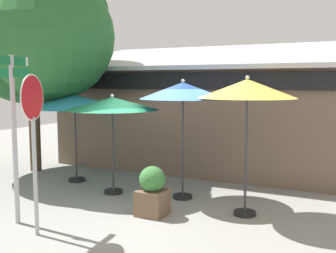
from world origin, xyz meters
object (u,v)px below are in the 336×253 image
patio_umbrella_mustard_far_right (247,90)px  sidewalk_planter (152,191)px  stop_sign (33,124)px  shade_tree (36,28)px  street_sign_post (14,124)px  patio_umbrella_forest_green_center (112,105)px  patio_umbrella_royal_blue_right (183,92)px  patio_umbrella_teal_left (75,102)px

patio_umbrella_mustard_far_right → sidewalk_planter: patio_umbrella_mustard_far_right is taller
stop_sign → shade_tree: bearing=133.0°
street_sign_post → patio_umbrella_forest_green_center: size_ratio=1.32×
stop_sign → patio_umbrella_royal_blue_right: (1.37, 3.14, 0.48)m
patio_umbrella_forest_green_center → patio_umbrella_royal_blue_right: bearing=11.6°
patio_umbrella_forest_green_center → sidewalk_planter: bearing=-31.6°
patio_umbrella_mustard_far_right → sidewalk_planter: 2.73m
patio_umbrella_royal_blue_right → sidewalk_planter: patio_umbrella_royal_blue_right is taller
stop_sign → patio_umbrella_mustard_far_right: (2.97, 2.63, 0.54)m
street_sign_post → shade_tree: bearing=128.2°
patio_umbrella_teal_left → patio_umbrella_forest_green_center: patio_umbrella_teal_left is taller
stop_sign → patio_umbrella_forest_green_center: size_ratio=1.18×
patio_umbrella_teal_left → patio_umbrella_royal_blue_right: bearing=-3.5°
stop_sign → patio_umbrella_mustard_far_right: 4.00m
shade_tree → sidewalk_planter: shade_tree is taller
shade_tree → street_sign_post: bearing=-51.8°
street_sign_post → stop_sign: 0.81m
patio_umbrella_forest_green_center → patio_umbrella_royal_blue_right: size_ratio=0.87×
shade_tree → sidewalk_planter: (4.74, -1.87, -3.68)m
street_sign_post → stop_sign: bearing=-20.6°
patio_umbrella_mustard_far_right → shade_tree: bearing=170.6°
sidewalk_planter → patio_umbrella_forest_green_center: bearing=148.4°
patio_umbrella_mustard_far_right → shade_tree: (-6.40, 1.05, 1.67)m
street_sign_post → patio_umbrella_teal_left: street_sign_post is taller
patio_umbrella_teal_left → sidewalk_planter: size_ratio=2.61×
street_sign_post → patio_umbrella_mustard_far_right: street_sign_post is taller
stop_sign → patio_umbrella_forest_green_center: bearing=96.0°
patio_umbrella_forest_green_center → street_sign_post: bearing=-100.5°
patio_umbrella_forest_green_center → sidewalk_planter: size_ratio=2.39×
street_sign_post → sidewalk_planter: 2.93m
patio_umbrella_royal_blue_right → shade_tree: bearing=173.5°
street_sign_post → stop_sign: (0.76, -0.28, 0.07)m
patio_umbrella_teal_left → shade_tree: size_ratio=0.39×
patio_umbrella_mustard_far_right → street_sign_post: bearing=-147.8°
stop_sign → sidewalk_planter: size_ratio=2.81×
sidewalk_planter → patio_umbrella_royal_blue_right: bearing=87.2°
patio_umbrella_mustard_far_right → patio_umbrella_teal_left: bearing=171.6°
patio_umbrella_teal_left → patio_umbrella_royal_blue_right: size_ratio=0.95×
patio_umbrella_forest_green_center → patio_umbrella_royal_blue_right: 1.73m
stop_sign → shade_tree: size_ratio=0.42×
patio_umbrella_teal_left → patio_umbrella_forest_green_center: size_ratio=1.09×
street_sign_post → sidewalk_planter: size_ratio=3.16×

